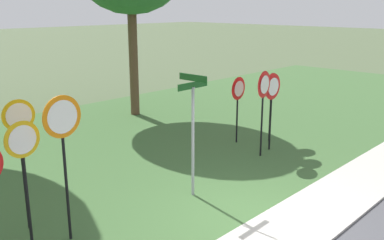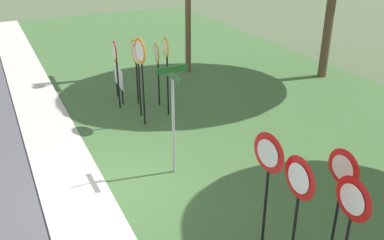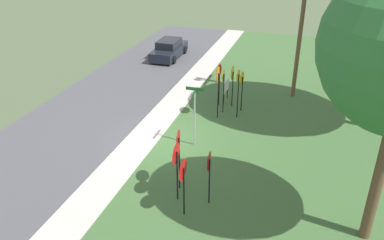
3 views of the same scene
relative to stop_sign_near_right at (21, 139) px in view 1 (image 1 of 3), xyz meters
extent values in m
plane|color=#4C5B3D|center=(3.47, -3.05, -1.95)|extent=(160.00, 160.00, 0.00)
cube|color=#BCB7AD|center=(3.47, -3.85, -1.92)|extent=(44.00, 1.60, 0.06)
cube|color=#3D6033|center=(3.47, 2.95, -1.93)|extent=(44.00, 12.00, 0.04)
cylinder|color=black|center=(0.00, 0.03, -0.70)|extent=(0.06, 0.06, 2.41)
cylinder|color=gold|center=(0.00, -0.01, 0.46)|extent=(0.62, 0.09, 0.63)
cylinder|color=white|center=(0.00, -0.03, 0.46)|extent=(0.49, 0.06, 0.49)
cylinder|color=black|center=(0.35, -0.96, -0.65)|extent=(0.06, 0.06, 2.51)
cylinder|color=orange|center=(0.35, -1.00, 0.54)|extent=(0.79, 0.08, 0.79)
cylinder|color=white|center=(0.35, -1.01, 0.54)|extent=(0.61, 0.05, 0.61)
cylinder|color=black|center=(-0.36, -0.83, -0.80)|extent=(0.06, 0.06, 2.21)
cylinder|color=gold|center=(-0.36, -0.87, 0.25)|extent=(0.65, 0.07, 0.65)
cylinder|color=white|center=(-0.36, -0.89, 0.25)|extent=(0.51, 0.04, 0.51)
cylinder|color=black|center=(8.28, -0.19, -0.92)|extent=(0.06, 0.06, 1.96)
cone|color=red|center=(8.28, -0.23, -0.02)|extent=(0.79, 0.05, 0.79)
cone|color=white|center=(8.28, -0.25, -0.02)|extent=(0.54, 0.03, 0.53)
cylinder|color=black|center=(7.39, 0.49, -0.97)|extent=(0.06, 0.06, 1.88)
cone|color=red|center=(7.39, 0.45, -0.10)|extent=(0.75, 0.07, 0.75)
cone|color=silver|center=(7.39, 0.43, -0.10)|extent=(0.51, 0.05, 0.51)
cylinder|color=black|center=(7.54, -0.69, -0.87)|extent=(0.06, 0.06, 2.08)
cone|color=red|center=(7.54, -0.73, 0.09)|extent=(0.81, 0.04, 0.81)
cone|color=white|center=(7.54, -0.75, 0.09)|extent=(0.55, 0.02, 0.55)
cylinder|color=black|center=(6.84, -0.85, -0.78)|extent=(0.06, 0.06, 2.25)
cone|color=red|center=(6.84, -0.89, 0.27)|extent=(0.78, 0.14, 0.78)
cone|color=silver|center=(6.84, -0.91, 0.27)|extent=(0.53, 0.09, 0.53)
cylinder|color=#9EA0A8|center=(3.45, -1.28, -0.62)|extent=(0.07, 0.07, 2.57)
cylinder|color=#9EA0A8|center=(3.45, -1.28, 0.68)|extent=(0.09, 0.09, 0.03)
cube|color=#19511E|center=(3.45, -1.28, 0.74)|extent=(0.96, 0.04, 0.15)
cube|color=#19511E|center=(3.45, -1.28, 0.91)|extent=(0.04, 0.82, 0.15)
cylinder|color=brown|center=(7.51, 5.89, 0.71)|extent=(0.36, 0.36, 5.23)
camera|label=1|loc=(-3.43, -7.83, 2.47)|focal=40.36mm
camera|label=2|loc=(12.28, -5.07, 4.04)|focal=39.86mm
camera|label=3|loc=(18.80, 3.41, 7.47)|focal=36.92mm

